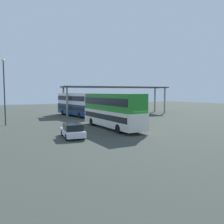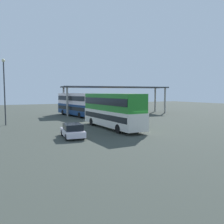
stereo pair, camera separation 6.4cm
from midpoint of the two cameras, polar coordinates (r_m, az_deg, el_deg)
ground_plane at (r=25.30m, az=6.26°, el=-5.19°), size 140.00×140.00×0.00m
double_decker_main at (r=28.40m, az=0.05°, el=0.64°), size 2.65×11.39×4.23m
parked_hatchback at (r=23.04m, az=-9.51°, el=-4.50°), size 2.24×4.13×1.35m
double_decker_near_canopy at (r=44.08m, az=-8.68°, el=2.06°), size 3.86×11.78×4.24m
double_decker_mid_row at (r=47.62m, az=-5.00°, el=2.16°), size 2.68×10.55×4.04m
double_decker_far_right at (r=46.58m, az=1.23°, el=2.20°), size 2.56×10.46×4.16m
depot_canopy at (r=48.49m, az=1.09°, el=5.77°), size 22.67×8.01×5.59m
lamppost_tall at (r=34.08m, az=-24.75°, el=6.14°), size 0.44×0.44×8.78m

